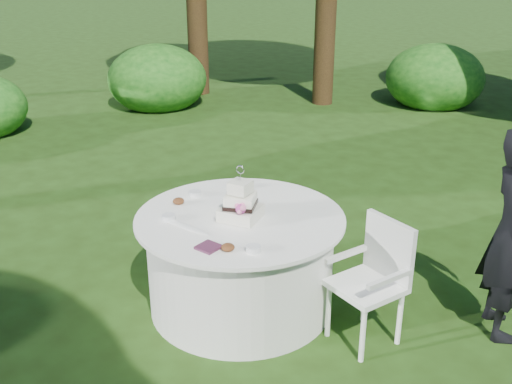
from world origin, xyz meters
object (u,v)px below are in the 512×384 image
guest (512,235)px  table (241,261)px  chair (375,273)px  cake (241,205)px  napkins (209,247)px

guest → table: (-1.68, -0.92, -0.38)m
chair → guest: bearing=43.6°
cake → napkins: bearing=-75.7°
napkins → chair: chair is taller
cake → chair: cake is taller
guest → cake: 1.91m
table → chair: (0.99, 0.27, 0.13)m
guest → table: bearing=84.8°
table → chair: chair is taller
table → cake: cake is taller
napkins → chair: bearing=43.6°
guest → table: size_ratio=0.99×
napkins → table: bearing=107.1°
napkins → cake: (-0.12, 0.48, 0.10)m
napkins → table: size_ratio=0.09×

